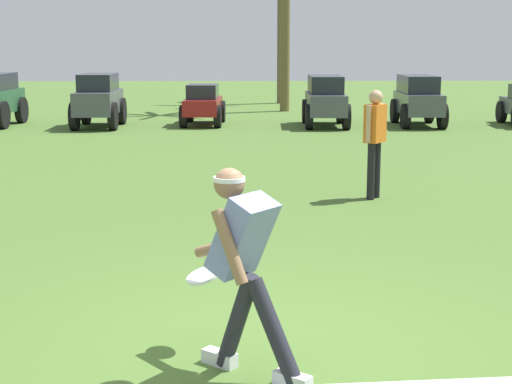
{
  "coord_description": "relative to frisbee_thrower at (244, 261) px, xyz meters",
  "views": [
    {
      "loc": [
        -0.21,
        -5.43,
        2.23
      ],
      "look_at": [
        -0.02,
        1.5,
        0.9
      ],
      "focal_mm": 55.0,
      "sensor_mm": 36.0,
      "label": 1
    }
  ],
  "objects": [
    {
      "name": "parked_car_slot_b",
      "position": [
        -3.65,
        15.8,
        -0.05
      ],
      "size": [
        1.17,
        2.35,
        1.4
      ],
      "color": "#474C51",
      "rests_on": "ground_plane"
    },
    {
      "name": "parked_car_slot_e",
      "position": [
        4.87,
        15.97,
        -0.07
      ],
      "size": [
        1.22,
        2.43,
        1.34
      ],
      "color": "#474C51",
      "rests_on": "ground_plane"
    },
    {
      "name": "teammate_near_sideline",
      "position": [
        1.94,
        6.02,
        0.15
      ],
      "size": [
        0.36,
        0.44,
        1.56
      ],
      "color": "black",
      "rests_on": "ground_plane"
    },
    {
      "name": "parked_car_slot_d",
      "position": [
        2.37,
        15.89,
        -0.07
      ],
      "size": [
        1.22,
        2.43,
        1.34
      ],
      "color": "#474C51",
      "rests_on": "ground_plane"
    },
    {
      "name": "ground_plane",
      "position": [
        0.16,
        0.38,
        -0.8
      ],
      "size": [
        80.0,
        80.0,
        0.0
      ],
      "primitive_type": "plane",
      "color": "#4A6C2C"
    },
    {
      "name": "parked_car_slot_c",
      "position": [
        -0.92,
        16.3,
        -0.23
      ],
      "size": [
        1.19,
        2.25,
        1.1
      ],
      "color": "maroon",
      "rests_on": "ground_plane"
    },
    {
      "name": "frisbee_thrower",
      "position": [
        0.0,
        0.0,
        0.0
      ],
      "size": [
        0.81,
        0.9,
        1.41
      ],
      "color": "#23232D",
      "rests_on": "ground_plane"
    },
    {
      "name": "palm_tree_far_right",
      "position": [
        1.67,
        23.93,
        2.7
      ],
      "size": [
        3.25,
        3.44,
        5.83
      ],
      "color": "brown",
      "rests_on": "ground_plane"
    },
    {
      "name": "frisbee_in_flight",
      "position": [
        -0.29,
        0.49,
        -0.25
      ],
      "size": [
        0.34,
        0.34,
        0.11
      ],
      "color": "white"
    }
  ]
}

